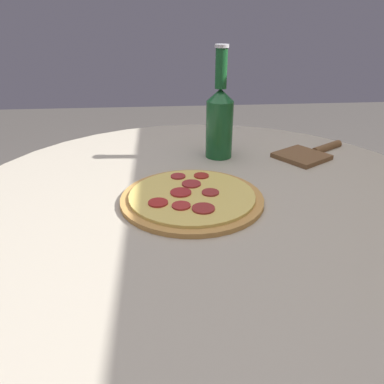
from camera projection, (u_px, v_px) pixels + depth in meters
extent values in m
cylinder|color=#B2A893|center=(205.00, 314.00, 0.96)|extent=(0.08, 0.08, 0.66)
cylinder|color=#B2A893|center=(207.00, 196.00, 0.82)|extent=(1.08, 1.08, 0.02)
cylinder|color=#C68E47|center=(192.00, 199.00, 0.77)|extent=(0.29, 0.29, 0.01)
cylinder|color=#EACC60|center=(192.00, 195.00, 0.76)|extent=(0.26, 0.26, 0.01)
cylinder|color=maroon|center=(191.00, 183.00, 0.81)|extent=(0.04, 0.04, 0.00)
cylinder|color=maroon|center=(178.00, 176.00, 0.84)|extent=(0.03, 0.03, 0.00)
cylinder|color=#A12526|center=(181.00, 192.00, 0.76)|extent=(0.04, 0.04, 0.00)
cylinder|color=#A82522|center=(158.00, 203.00, 0.72)|extent=(0.04, 0.04, 0.00)
cylinder|color=#A92B28|center=(181.00, 206.00, 0.71)|extent=(0.04, 0.04, 0.00)
cylinder|color=maroon|center=(210.00, 192.00, 0.76)|extent=(0.04, 0.04, 0.00)
cylinder|color=maroon|center=(203.00, 208.00, 0.70)|extent=(0.04, 0.04, 0.00)
cylinder|color=maroon|center=(201.00, 176.00, 0.84)|extent=(0.03, 0.03, 0.00)
cylinder|color=#195628|center=(219.00, 130.00, 0.98)|extent=(0.07, 0.07, 0.15)
cone|color=#195628|center=(220.00, 95.00, 0.94)|extent=(0.07, 0.07, 0.03)
cylinder|color=#195628|center=(221.00, 69.00, 0.91)|extent=(0.03, 0.03, 0.10)
cylinder|color=silver|center=(222.00, 46.00, 0.89)|extent=(0.03, 0.03, 0.01)
cube|color=brown|center=(301.00, 156.00, 0.99)|extent=(0.16, 0.16, 0.01)
cylinder|color=brown|center=(327.00, 148.00, 1.06)|extent=(0.08, 0.11, 0.02)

